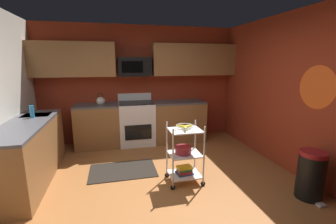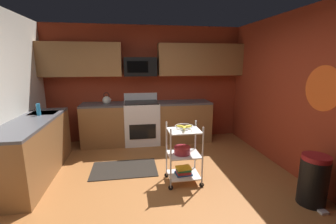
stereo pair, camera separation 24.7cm
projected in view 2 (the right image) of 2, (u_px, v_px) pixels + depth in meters
The scene contains 16 objects.
floor at pixel (160, 193), 3.26m from camera, with size 4.40×4.80×0.04m, color #995B2D.
wall_back at pixel (146, 84), 5.33m from camera, with size 4.52×0.06×2.60m, color maroon.
wall_right at pixel (311, 97), 3.34m from camera, with size 0.06×4.80×2.60m, color maroon.
wall_flower_decal at pixel (323, 88), 3.09m from camera, with size 0.62×0.62×0.00m, color #E5591E.
counter_run at pixel (109, 131), 4.53m from camera, with size 3.62×2.62×0.92m.
oven_range at pixel (142, 122), 5.16m from camera, with size 0.76×0.65×1.10m.
upper_cabinets at pixel (147, 60), 5.03m from camera, with size 4.40×0.33×0.70m.
microwave at pixel (140, 67), 5.01m from camera, with size 0.70×0.39×0.40m.
rolling_cart at pixel (184, 154), 3.42m from camera, with size 0.53×0.40×0.91m.
fruit_bowl at pixel (184, 127), 3.33m from camera, with size 0.27×0.27×0.07m.
mixing_bowl_large at pixel (182, 150), 3.40m from camera, with size 0.25×0.25×0.11m.
book_stack at pixel (183, 171), 3.48m from camera, with size 0.26×0.20×0.11m.
kettle at pixel (107, 100), 4.93m from camera, with size 0.21×0.18×0.26m.
dish_soap_bottle at pixel (38, 110), 3.84m from camera, with size 0.06×0.06×0.20m, color #2D8CBF.
trash_can at pixel (313, 180), 2.92m from camera, with size 0.34×0.42×0.66m.
floor_rug at pixel (124, 169), 3.93m from camera, with size 1.10×0.70×0.01m, color black.
Camera 2 is at (-0.36, -2.92, 1.80)m, focal length 24.54 mm.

